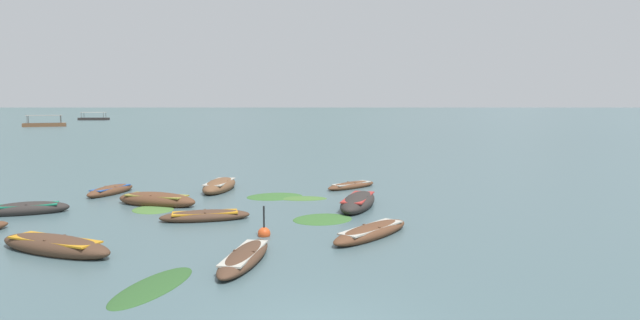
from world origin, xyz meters
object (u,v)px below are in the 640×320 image
Objects in this scene: rowboat_9 at (371,232)px; ferry_0 at (94,119)px; rowboat_1 at (220,186)px; rowboat_8 at (157,200)px; rowboat_7 at (111,191)px; rowboat_10 at (28,209)px; rowboat_0 at (205,216)px; rowboat_2 at (358,202)px; rowboat_4 at (244,257)px; rowboat_5 at (351,185)px; ferry_1 at (45,124)px; rowboat_6 at (55,246)px; mooring_buoy at (264,233)px.

rowboat_9 is 0.42× the size of ferry_0.
rowboat_8 is at bearing -121.67° from rowboat_1.
rowboat_10 reaches higher than rowboat_7.
rowboat_1 reaches higher than rowboat_9.
rowboat_7 reaches higher than rowboat_9.
rowboat_0 is at bearing 152.90° from rowboat_9.
rowboat_7 is (-11.62, 4.41, -0.06)m from rowboat_2.
rowboat_7 is (-7.22, 11.82, 0.02)m from rowboat_4.
rowboat_1 reaches higher than rowboat_5.
rowboat_8 is at bearing -46.73° from rowboat_7.
rowboat_1 reaches higher than rowboat_4.
rowboat_5 is (4.90, 12.58, -0.02)m from rowboat_4.
rowboat_9 is at bearing -36.53° from rowboat_8.
rowboat_4 is 106.79m from ferry_1.
rowboat_2 is 1.00× the size of rowboat_6.
rowboat_2 is 1.20× the size of rowboat_9.
rowboat_10 is 0.39× the size of ferry_0.
rowboat_9 is 151.45m from ferry_0.
rowboat_5 is 15.30m from rowboat_6.
ferry_0 is at bearing 111.04° from rowboat_1.
rowboat_2 is 12.43m from rowboat_7.
rowboat_8 is at bearing 171.38° from rowboat_2.
rowboat_9 is at bearing 5.98° from rowboat_6.
rowboat_8 is (2.91, -3.09, 0.05)m from rowboat_7.
ferry_0 reaches higher than rowboat_10.
ferry_1 is at bearing 115.58° from rowboat_8.
ferry_1 is at bearing -82.70° from ferry_0.
rowboat_5 is at bearing 0.65° from rowboat_1.
rowboat_5 is 2.75× the size of mooring_buoy.
rowboat_5 is 14.94m from rowboat_10.
rowboat_8 reaches higher than rowboat_0.
rowboat_8 is 97.06m from ferry_1.
ferry_1 is (-50.28, 93.75, 0.29)m from rowboat_9.
rowboat_0 is 0.86× the size of rowboat_1.
ferry_0 is 47.24m from ferry_1.
rowboat_6 is at bearing 165.07° from rowboat_4.
ferry_1 is 104.42m from mooring_buoy.
rowboat_6 is 3.69× the size of mooring_buoy.
rowboat_1 is 139.95m from ferry_0.
rowboat_1 is at bearing -62.16° from ferry_1.
rowboat_9 is 1.09× the size of rowboat_10.
ferry_0 and ferry_1 have the same top height.
rowboat_0 is 7.51m from rowboat_10.
rowboat_1 is 4.44m from rowboat_8.
rowboat_2 reaches higher than rowboat_7.
rowboat_6 is 1.31× the size of rowboat_7.
rowboat_4 is 0.93× the size of rowboat_8.
rowboat_7 is at bearing 159.22° from rowboat_2.
ferry_1 is at bearing 119.67° from rowboat_2.
rowboat_6 is 6.30m from mooring_buoy.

